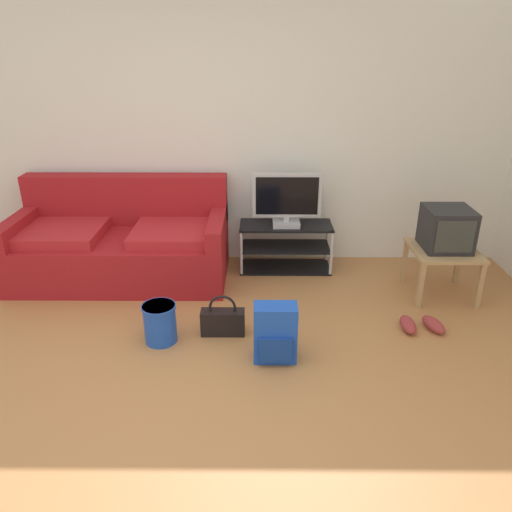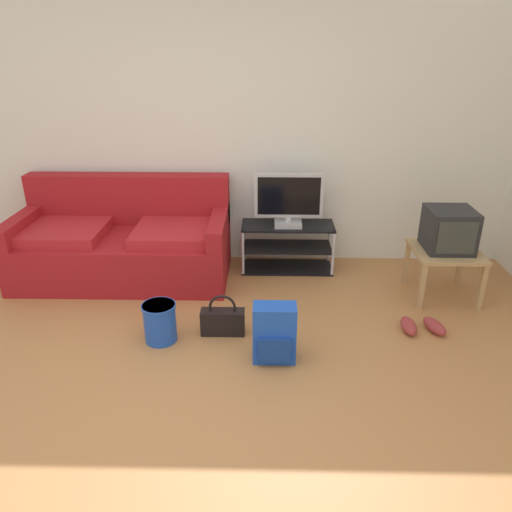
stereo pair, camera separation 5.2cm
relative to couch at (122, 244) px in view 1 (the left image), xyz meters
name	(u,v)px [view 1 (the left image)]	position (x,y,z in m)	size (l,w,h in m)	color
ground_plane	(169,416)	(0.75, -1.95, -0.34)	(9.00, 9.80, 0.02)	#B27542
wall_back	(202,126)	(0.75, 0.50, 1.02)	(9.00, 0.10, 2.70)	silver
couch	(122,244)	(0.00, 0.00, 0.00)	(1.97, 0.93, 0.92)	maroon
tv_stand	(285,247)	(1.56, 0.17, -0.10)	(0.90, 0.38, 0.46)	black
flat_tv	(287,200)	(1.56, 0.15, 0.39)	(0.65, 0.22, 0.51)	#B2B2B7
side_table	(443,255)	(2.91, -0.37, 0.05)	(0.56, 0.56, 0.44)	tan
crt_tv	(447,229)	(2.91, -0.36, 0.29)	(0.39, 0.40, 0.36)	#232326
backpack	(275,333)	(1.42, -1.37, -0.12)	(0.30, 0.24, 0.43)	blue
handbag	(223,321)	(1.02, -1.04, -0.22)	(0.34, 0.12, 0.34)	black
cleaning_bucket	(160,322)	(0.56, -1.14, -0.17)	(0.26, 0.26, 0.30)	blue
sneakers_pair	(421,324)	(2.58, -0.97, -0.29)	(0.35, 0.28, 0.09)	#993333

